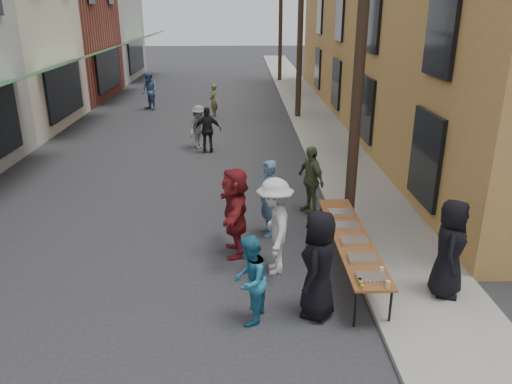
{
  "coord_description": "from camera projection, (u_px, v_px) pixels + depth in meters",
  "views": [
    {
      "loc": [
        1.69,
        -8.29,
        5.01
      ],
      "look_at": [
        1.96,
        1.59,
        1.3
      ],
      "focal_mm": 35.0,
      "sensor_mm": 36.0,
      "label": 1
    }
  ],
  "objects": [
    {
      "name": "condiment_jar_b",
      "position": [
        361.0,
        284.0,
        8.04
      ],
      "size": [
        0.07,
        0.07,
        0.08
      ],
      "primitive_type": "cylinder",
      "color": "#A57F26",
      "rests_on": "serving_table"
    },
    {
      "name": "passerby_mid",
      "position": [
        208.0,
        130.0,
        17.81
      ],
      "size": [
        0.98,
        0.45,
        1.65
      ],
      "primitive_type": "imported",
      "rotation": [
        0.0,
        0.0,
        3.19
      ],
      "color": "black",
      "rests_on": "ground"
    },
    {
      "name": "condiment_jar_a",
      "position": [
        362.0,
        287.0,
        7.95
      ],
      "size": [
        0.07,
        0.07,
        0.08
      ],
      "primitive_type": "cylinder",
      "color": "#A57F26",
      "rests_on": "serving_table"
    },
    {
      "name": "catering_tray_sausage",
      "position": [
        372.0,
        278.0,
        8.24
      ],
      "size": [
        0.5,
        0.33,
        0.08
      ],
      "primitive_type": "cube",
      "color": "maroon",
      "rests_on": "serving_table"
    },
    {
      "name": "guest_front_a",
      "position": [
        319.0,
        265.0,
        8.31
      ],
      "size": [
        0.91,
        1.09,
        1.91
      ],
      "primitive_type": "imported",
      "rotation": [
        0.0,
        0.0,
        -1.95
      ],
      "color": "black",
      "rests_on": "ground"
    },
    {
      "name": "utility_pole_mid",
      "position": [
        301.0,
        17.0,
        22.04
      ],
      "size": [
        0.26,
        0.26,
        9.0
      ],
      "primitive_type": "cylinder",
      "color": "#2D2116",
      "rests_on": "ground"
    },
    {
      "name": "guest_queue_back",
      "position": [
        235.0,
        212.0,
        10.43
      ],
      "size": [
        0.68,
        1.82,
        1.92
      ],
      "primitive_type": "imported",
      "rotation": [
        0.0,
        0.0,
        -1.51
      ],
      "color": "maroon",
      "rests_on": "ground"
    },
    {
      "name": "sidewalk",
      "position": [
        312.0,
        117.0,
        23.62
      ],
      "size": [
        2.2,
        60.0,
        0.1
      ],
      "primitive_type": "cube",
      "color": "gray",
      "rests_on": "ground"
    },
    {
      "name": "guest_front_b",
      "position": [
        268.0,
        198.0,
        11.34
      ],
      "size": [
        0.57,
        0.74,
        1.79
      ],
      "primitive_type": "imported",
      "rotation": [
        0.0,
        0.0,
        -1.33
      ],
      "color": "#4B6F92",
      "rests_on": "ground"
    },
    {
      "name": "utility_pole_near",
      "position": [
        362.0,
        30.0,
        10.81
      ],
      "size": [
        0.26,
        0.26,
        9.0
      ],
      "primitive_type": "cylinder",
      "color": "#2D2116",
      "rests_on": "ground"
    },
    {
      "name": "guest_front_d",
      "position": [
        275.0,
        226.0,
        9.69
      ],
      "size": [
        0.76,
        1.28,
        1.95
      ],
      "primitive_type": "imported",
      "rotation": [
        0.0,
        0.0,
        -1.54
      ],
      "color": "silver",
      "rests_on": "ground"
    },
    {
      "name": "guest_front_c",
      "position": [
        249.0,
        280.0,
        8.19
      ],
      "size": [
        0.77,
        0.88,
        1.55
      ],
      "primitive_type": "imported",
      "rotation": [
        0.0,
        0.0,
        -1.85
      ],
      "color": "teal",
      "rests_on": "ground"
    },
    {
      "name": "building_ochre",
      "position": [
        464.0,
        5.0,
        21.1
      ],
      "size": [
        10.0,
        28.0,
        10.0
      ],
      "primitive_type": "cube",
      "color": "#B1833F",
      "rests_on": "ground"
    },
    {
      "name": "ground",
      "position": [
        155.0,
        286.0,
        9.48
      ],
      "size": [
        120.0,
        120.0,
        0.0
      ],
      "primitive_type": "plane",
      "color": "#28282B",
      "rests_on": "ground"
    },
    {
      "name": "cup_stack",
      "position": [
        388.0,
        284.0,
        8.0
      ],
      "size": [
        0.08,
        0.08,
        0.12
      ],
      "primitive_type": "cylinder",
      "color": "tan",
      "rests_on": "serving_table"
    },
    {
      "name": "passerby_right",
      "position": [
        214.0,
        101.0,
        23.63
      ],
      "size": [
        0.42,
        0.59,
        1.54
      ],
      "primitive_type": "imported",
      "rotation": [
        0.0,
        0.0,
        4.62
      ],
      "color": "#60643A",
      "rests_on": "ground"
    },
    {
      "name": "catering_tray_foil_b",
      "position": [
        363.0,
        259.0,
        8.85
      ],
      "size": [
        0.5,
        0.33,
        0.08
      ],
      "primitive_type": "cube",
      "color": "#B2B2B7",
      "rests_on": "serving_table"
    },
    {
      "name": "passerby_left",
      "position": [
        199.0,
        127.0,
        18.38
      ],
      "size": [
        1.05,
        1.19,
        1.6
      ],
      "primitive_type": "imported",
      "rotation": [
        0.0,
        0.0,
        1.01
      ],
      "color": "slate",
      "rests_on": "ground"
    },
    {
      "name": "guest_front_e",
      "position": [
        311.0,
        179.0,
        12.64
      ],
      "size": [
        0.84,
        1.1,
        1.74
      ],
      "primitive_type": "imported",
      "rotation": [
        0.0,
        0.0,
        -1.1
      ],
      "color": "#546238",
      "rests_on": "ground"
    },
    {
      "name": "catering_tray_foil_d",
      "position": [
        347.0,
        226.0,
        10.16
      ],
      "size": [
        0.5,
        0.33,
        0.08
      ],
      "primitive_type": "cube",
      "color": "#B2B2B7",
      "rests_on": "serving_table"
    },
    {
      "name": "passerby_far",
      "position": [
        149.0,
        91.0,
        25.08
      ],
      "size": [
        1.14,
        1.16,
        1.89
      ],
      "primitive_type": "imported",
      "rotation": [
        0.0,
        0.0,
        5.45
      ],
      "color": "#4C6394",
      "rests_on": "ground"
    },
    {
      "name": "condiment_jar_c",
      "position": [
        360.0,
        281.0,
        8.14
      ],
      "size": [
        0.07,
        0.07,
        0.08
      ],
      "primitive_type": "cylinder",
      "color": "#A57F26",
      "rests_on": "serving_table"
    },
    {
      "name": "catering_tray_buns_end",
      "position": [
        341.0,
        213.0,
        10.81
      ],
      "size": [
        0.5,
        0.33,
        0.08
      ],
      "primitive_type": "cube",
      "color": "tan",
      "rests_on": "serving_table"
    },
    {
      "name": "catering_tray_buns",
      "position": [
        354.0,
        241.0,
        9.5
      ],
      "size": [
        0.5,
        0.33,
        0.08
      ],
      "primitive_type": "cube",
      "color": "tan",
      "rests_on": "serving_table"
    },
    {
      "name": "utility_pole_far",
      "position": [
        281.0,
        13.0,
        33.27
      ],
      "size": [
        0.26,
        0.26,
        9.0
      ],
      "primitive_type": "cylinder",
      "color": "#2D2116",
      "rests_on": "ground"
    },
    {
      "name": "serving_table",
      "position": [
        351.0,
        238.0,
        9.81
      ],
      "size": [
        0.7,
        4.0,
        0.75
      ],
      "color": "brown",
      "rests_on": "ground"
    },
    {
      "name": "server",
      "position": [
        450.0,
        248.0,
        8.76
      ],
      "size": [
        0.87,
        1.04,
        1.81
      ],
      "primitive_type": "imported",
      "rotation": [
        0.0,
        0.0,
        1.18
      ],
      "color": "black",
      "rests_on": "sidewalk"
    }
  ]
}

